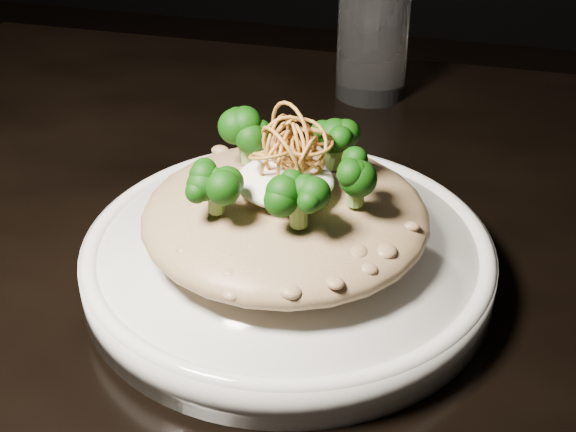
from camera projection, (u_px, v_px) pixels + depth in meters
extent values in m
cube|color=black|center=(361.00, 269.00, 0.64)|extent=(1.10, 0.80, 0.04)
cylinder|color=black|center=(71.00, 294.00, 1.21)|extent=(0.05, 0.05, 0.71)
cylinder|color=silver|center=(288.00, 261.00, 0.59)|extent=(0.30, 0.30, 0.03)
ellipsoid|color=brown|center=(285.00, 216.00, 0.57)|extent=(0.21, 0.21, 0.05)
ellipsoid|color=white|center=(285.00, 181.00, 0.55)|extent=(0.07, 0.07, 0.02)
cylinder|color=white|center=(373.00, 37.00, 0.84)|extent=(0.08, 0.08, 0.13)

